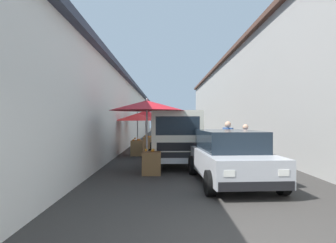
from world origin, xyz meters
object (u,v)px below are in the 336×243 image
fruit_stall_far_left (146,118)px  parked_scooter (214,144)px  hatchback_car (230,156)px  fruit_stall_near_left (147,113)px  fruit_stall_mid_lane (137,122)px  plastic_stool (221,160)px  delivery_truck (175,139)px  vendor_in_shade (228,141)px  vendor_by_crates (245,142)px

fruit_stall_far_left → parked_scooter: size_ratio=1.43×
hatchback_car → fruit_stall_near_left: bearing=56.8°
fruit_stall_near_left → parked_scooter: size_ratio=1.47×
fruit_stall_mid_lane → parked_scooter: fruit_stall_mid_lane is taller
parked_scooter → plastic_stool: size_ratio=3.88×
parked_scooter → delivery_truck: bearing=153.7°
vendor_in_shade → plastic_stool: size_ratio=3.90×
fruit_stall_far_left → fruit_stall_near_left: (-7.89, -0.55, 0.11)m
delivery_truck → parked_scooter: bearing=-26.3°
delivery_truck → parked_scooter: delivery_truck is taller
vendor_by_crates → parked_scooter: (4.63, 0.44, -0.46)m
fruit_stall_near_left → vendor_by_crates: size_ratio=1.57×
fruit_stall_far_left → plastic_stool: fruit_stall_far_left is taller
vendor_in_shade → delivery_truck: bearing=74.2°
delivery_truck → fruit_stall_far_left: bearing=13.2°
hatchback_car → delivery_truck: (3.05, 1.43, 0.30)m
vendor_by_crates → vendor_in_shade: (-0.39, 0.75, 0.08)m
fruit_stall_mid_lane → hatchback_car: size_ratio=0.57×
fruit_stall_mid_lane → parked_scooter: (0.94, -3.97, -1.17)m
fruit_stall_near_left → parked_scooter: 6.94m
delivery_truck → vendor_in_shade: size_ratio=2.93×
fruit_stall_far_left → vendor_in_shade: 7.78m
plastic_stool → hatchback_car: bearing=175.9°
fruit_stall_far_left → vendor_by_crates: (-6.54, -4.15, -0.95)m
delivery_truck → vendor_in_shade: delivery_truck is taller
vendor_by_crates → vendor_in_shade: bearing=117.8°
fruit_stall_near_left → vendor_by_crates: fruit_stall_near_left is taller
fruit_stall_far_left → vendor_in_shade: size_ratio=1.42×
fruit_stall_far_left → hatchback_car: fruit_stall_far_left is taller
fruit_stall_near_left → hatchback_car: bearing=-123.2°
fruit_stall_far_left → delivery_truck: (-6.40, -1.50, -0.82)m
delivery_truck → vendor_in_shade: 1.98m
fruit_stall_far_left → hatchback_car: bearing=-162.7°
hatchback_car → plastic_stool: hatchback_car is taller
hatchback_car → delivery_truck: bearing=25.2°
vendor_in_shade → fruit_stall_mid_lane: bearing=41.9°
fruit_stall_mid_lane → fruit_stall_far_left: bearing=-5.1°
fruit_stall_mid_lane → vendor_in_shade: fruit_stall_mid_lane is taller
fruit_stall_near_left → plastic_stool: fruit_stall_near_left is taller
vendor_in_shade → parked_scooter: 5.06m
fruit_stall_mid_lane → delivery_truck: 4.00m
fruit_stall_far_left → vendor_in_shade: fruit_stall_far_left is taller
vendor_by_crates → delivery_truck: bearing=86.9°
hatchback_car → vendor_by_crates: 3.16m
hatchback_car → plastic_stool: 2.36m
fruit_stall_mid_lane → plastic_stool: size_ratio=5.21×
fruit_stall_mid_lane → vendor_in_shade: (-4.08, -3.66, -0.63)m
fruit_stall_near_left → delivery_truck: size_ratio=0.50×
delivery_truck → vendor_in_shade: bearing=-105.8°
fruit_stall_mid_lane → fruit_stall_near_left: fruit_stall_near_left is taller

